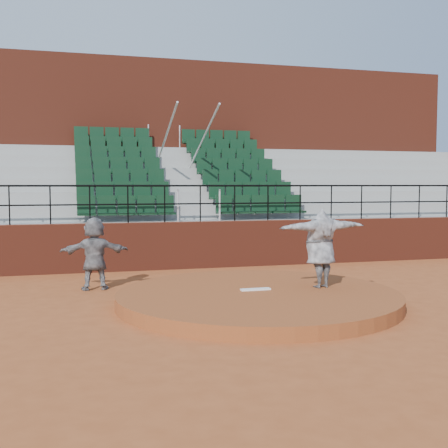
% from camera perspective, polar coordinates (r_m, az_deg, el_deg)
% --- Properties ---
extents(ground, '(90.00, 90.00, 0.00)m').
position_cam_1_polar(ground, '(11.07, 3.46, -8.13)').
color(ground, '#9D4C23').
rests_on(ground, ground).
extents(pitchers_mound, '(5.50, 5.50, 0.25)m').
position_cam_1_polar(pitchers_mound, '(11.04, 3.46, -7.49)').
color(pitchers_mound, brown).
rests_on(pitchers_mound, ground).
extents(pitching_rubber, '(0.60, 0.15, 0.03)m').
position_cam_1_polar(pitching_rubber, '(11.16, 3.22, -6.64)').
color(pitching_rubber, white).
rests_on(pitching_rubber, pitchers_mound).
extents(boundary_wall, '(24.00, 0.30, 1.30)m').
position_cam_1_polar(boundary_wall, '(15.73, -2.41, -2.11)').
color(boundary_wall, maroon).
rests_on(boundary_wall, ground).
extents(wall_railing, '(24.04, 0.05, 1.03)m').
position_cam_1_polar(wall_railing, '(15.64, -2.43, 2.92)').
color(wall_railing, black).
rests_on(wall_railing, boundary_wall).
extents(seating_deck, '(24.00, 5.97, 4.63)m').
position_cam_1_polar(seating_deck, '(19.23, -4.86, 1.33)').
color(seating_deck, gray).
rests_on(seating_deck, ground).
extents(press_box_facade, '(24.00, 3.00, 7.10)m').
position_cam_1_polar(press_box_facade, '(23.14, -6.68, 7.01)').
color(press_box_facade, maroon).
rests_on(press_box_facade, ground).
extents(pitcher, '(2.02, 0.81, 1.60)m').
position_cam_1_polar(pitcher, '(11.48, 9.79, -2.44)').
color(pitcher, black).
rests_on(pitcher, pitchers_mound).
extents(fielder, '(1.51, 0.51, 1.62)m').
position_cam_1_polar(fielder, '(12.75, -13.02, -2.92)').
color(fielder, black).
rests_on(fielder, ground).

